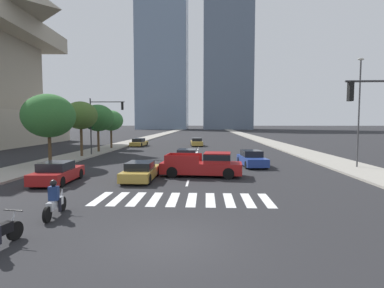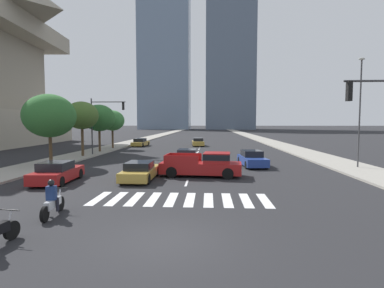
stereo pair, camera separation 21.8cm
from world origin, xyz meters
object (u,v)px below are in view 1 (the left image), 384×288
(street_tree_third, at_px, (98,118))
(street_tree_fourth, at_px, (111,121))
(street_tree_second, at_px, (81,116))
(traffic_signal_far, at_px, (103,117))
(sedan_white_5, at_px, (187,157))
(pickup_truck, at_px, (205,165))
(sedan_gold_4, at_px, (141,171))
(sedan_gold_3, at_px, (139,143))
(sedan_red_0, at_px, (57,173))
(street_tree_nearest, at_px, (49,116))
(sedan_blue_2, at_px, (252,159))
(street_lamp_east, at_px, (359,105))
(motorcycle_lead, at_px, (55,202))
(sedan_gold_1, at_px, (197,142))

(street_tree_third, distance_m, street_tree_fourth, 5.14)
(street_tree_second, bearing_deg, traffic_signal_far, 43.82)
(sedan_white_5, xyz_separation_m, street_tree_second, (-11.68, 4.16, 3.91))
(traffic_signal_far, height_order, street_tree_third, traffic_signal_far)
(pickup_truck, xyz_separation_m, sedan_gold_4, (-4.21, -1.47, -0.25))
(sedan_gold_3, xyz_separation_m, street_tree_third, (-2.78, -10.43, 3.74))
(sedan_red_0, height_order, street_tree_nearest, street_tree_nearest)
(sedan_gold_3, relative_size, street_tree_nearest, 0.79)
(street_tree_third, bearing_deg, sedan_blue_2, -32.32)
(sedan_white_5, bearing_deg, street_tree_fourth, 39.39)
(street_lamp_east, bearing_deg, sedan_white_5, 168.69)
(sedan_blue_2, height_order, sedan_gold_4, sedan_blue_2)
(street_tree_nearest, distance_m, street_tree_third, 11.74)
(street_tree_fourth, bearing_deg, sedan_white_5, -50.97)
(pickup_truck, xyz_separation_m, street_tree_nearest, (-13.40, 4.46, 3.50))
(motorcycle_lead, distance_m, sedan_blue_2, 17.55)
(street_tree_fourth, bearing_deg, street_tree_nearest, -90.00)
(sedan_gold_4, bearing_deg, sedan_gold_3, 13.32)
(sedan_blue_2, relative_size, sedan_white_5, 0.96)
(sedan_gold_1, distance_m, sedan_blue_2, 23.16)
(sedan_gold_3, height_order, sedan_white_5, sedan_white_5)
(street_lamp_east, relative_size, street_tree_fourth, 1.63)
(pickup_truck, distance_m, street_lamp_east, 13.68)
(sedan_gold_1, bearing_deg, street_lamp_east, -154.83)
(sedan_blue_2, xyz_separation_m, street_tree_fourth, (-17.39, 16.14, 3.42))
(pickup_truck, height_order, sedan_red_0, pickup_truck)
(motorcycle_lead, xyz_separation_m, sedan_gold_1, (4.47, 36.98, 0.02))
(street_tree_third, bearing_deg, sedan_gold_3, 75.07)
(sedan_red_0, relative_size, sedan_gold_3, 0.90)
(sedan_blue_2, bearing_deg, street_tree_third, -127.69)
(sedan_gold_1, bearing_deg, sedan_white_5, 174.18)
(sedan_blue_2, distance_m, street_tree_fourth, 23.97)
(street_tree_nearest, bearing_deg, sedan_gold_3, 82.85)
(sedan_blue_2, height_order, street_tree_fourth, street_tree_fourth)
(sedan_gold_3, height_order, street_tree_fourth, street_tree_fourth)
(sedan_gold_3, xyz_separation_m, sedan_gold_4, (6.41, -28.09, -0.02))
(sedan_white_5, height_order, street_tree_nearest, street_tree_nearest)
(traffic_signal_far, height_order, street_lamp_east, street_lamp_east)
(sedan_red_0, relative_size, sedan_blue_2, 0.95)
(sedan_gold_4, bearing_deg, street_lamp_east, -70.87)
(street_tree_second, bearing_deg, sedan_red_0, -72.89)
(sedan_red_0, height_order, sedan_gold_1, sedan_red_0)
(sedan_white_5, bearing_deg, street_tree_second, 70.78)
(pickup_truck, xyz_separation_m, sedan_blue_2, (4.00, 5.19, -0.20))
(sedan_gold_1, relative_size, street_tree_third, 0.84)
(pickup_truck, relative_size, sedan_gold_1, 1.17)
(motorcycle_lead, distance_m, street_tree_fourth, 31.70)
(sedan_gold_3, distance_m, sedan_gold_4, 28.82)
(street_lamp_east, distance_m, street_tree_third, 28.42)
(sedan_red_0, relative_size, sedan_gold_4, 0.96)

